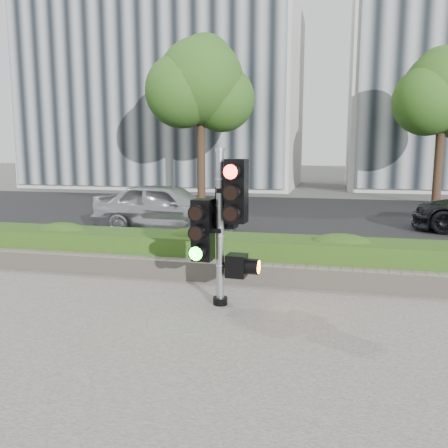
% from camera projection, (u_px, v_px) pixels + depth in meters
% --- Properties ---
extents(ground, '(120.00, 120.00, 0.00)m').
position_uv_depth(ground, '(226.00, 324.00, 6.36)').
color(ground, '#51514C').
rests_on(ground, ground).
extents(sidewalk, '(16.00, 11.00, 0.03)m').
position_uv_depth(sidewalk, '(159.00, 428.00, 3.96)').
color(sidewalk, '#9E9389').
rests_on(sidewalk, ground).
extents(road, '(60.00, 13.00, 0.02)m').
position_uv_depth(road, '(293.00, 218.00, 15.97)').
color(road, black).
rests_on(road, ground).
extents(curb, '(60.00, 0.25, 0.12)m').
position_uv_depth(curb, '(262.00, 264.00, 9.38)').
color(curb, gray).
rests_on(curb, ground).
extents(stone_wall, '(12.00, 0.32, 0.34)m').
position_uv_depth(stone_wall, '(251.00, 273.00, 8.16)').
color(stone_wall, gray).
rests_on(stone_wall, sidewalk).
extents(hedge, '(12.00, 1.00, 0.68)m').
position_uv_depth(hedge, '(257.00, 255.00, 8.76)').
color(hedge, '#4F8528').
rests_on(hedge, sidewalk).
extents(building_left, '(16.00, 9.00, 15.00)m').
position_uv_depth(building_left, '(169.00, 64.00, 29.32)').
color(building_left, '#B7B7B2').
rests_on(building_left, ground).
extents(tree_left, '(4.61, 4.03, 7.34)m').
position_uv_depth(tree_left, '(201.00, 85.00, 20.58)').
color(tree_left, black).
rests_on(tree_left, ground).
extents(tree_right, '(4.10, 3.58, 6.53)m').
position_uv_depth(tree_right, '(443.00, 95.00, 19.35)').
color(tree_right, black).
rests_on(tree_right, ground).
extents(traffic_signal, '(0.80, 0.60, 2.31)m').
position_uv_depth(traffic_signal, '(223.00, 220.00, 6.88)').
color(traffic_signal, black).
rests_on(traffic_signal, sidewalk).
extents(car_silver, '(4.14, 1.84, 1.38)m').
position_uv_depth(car_silver, '(167.00, 207.00, 13.07)').
color(car_silver, '#A8ACAF').
rests_on(car_silver, road).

